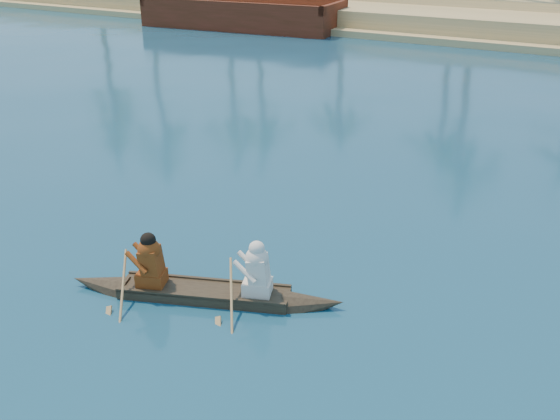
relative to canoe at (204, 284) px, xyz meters
The scene contains 2 objects.
canoe is the anchor object (origin of this frame).
barge_left 30.86m from the canoe, 122.16° to the left, with size 12.56×5.22×2.04m.
Camera 1 is at (-2.36, -11.06, 5.73)m, focal length 40.00 mm.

